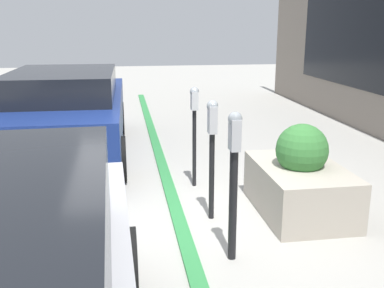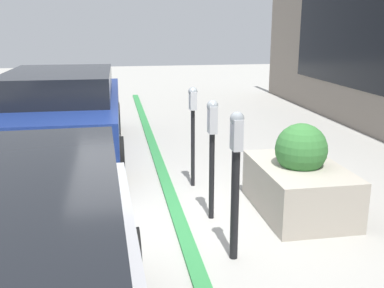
{
  "view_description": "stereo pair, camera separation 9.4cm",
  "coord_description": "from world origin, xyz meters",
  "px_view_note": "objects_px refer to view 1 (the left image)",
  "views": [
    {
      "loc": [
        -4.91,
        0.68,
        2.25
      ],
      "look_at": [
        0.0,
        -0.09,
        0.91
      ],
      "focal_mm": 42.0,
      "sensor_mm": 36.0,
      "label": 1
    },
    {
      "loc": [
        -4.9,
        0.78,
        2.25
      ],
      "look_at": [
        0.0,
        -0.09,
        0.91
      ],
      "focal_mm": 42.0,
      "sensor_mm": 36.0,
      "label": 2
    }
  ],
  "objects_px": {
    "parking_meter_nearest": "(234,170)",
    "parking_meter_second": "(212,139)",
    "parking_meter_middle": "(194,117)",
    "parked_car_middle": "(66,111)",
    "planter_box": "(300,181)"
  },
  "relations": [
    {
      "from": "parking_meter_second",
      "to": "parking_meter_middle",
      "type": "bearing_deg",
      "value": 1.06
    },
    {
      "from": "parking_meter_nearest",
      "to": "planter_box",
      "type": "height_order",
      "value": "parking_meter_nearest"
    },
    {
      "from": "parking_meter_nearest",
      "to": "parking_meter_middle",
      "type": "bearing_deg",
      "value": 0.95
    },
    {
      "from": "parking_meter_nearest",
      "to": "planter_box",
      "type": "xyz_separation_m",
      "value": [
        0.98,
        -1.08,
        -0.51
      ]
    },
    {
      "from": "parking_meter_middle",
      "to": "parked_car_middle",
      "type": "relative_size",
      "value": 0.3
    },
    {
      "from": "parking_meter_second",
      "to": "planter_box",
      "type": "bearing_deg",
      "value": -89.26
    },
    {
      "from": "parking_meter_middle",
      "to": "parked_car_middle",
      "type": "bearing_deg",
      "value": 46.52
    },
    {
      "from": "parking_meter_second",
      "to": "parking_meter_middle",
      "type": "height_order",
      "value": "parking_meter_second"
    },
    {
      "from": "parking_meter_second",
      "to": "parked_car_middle",
      "type": "height_order",
      "value": "parked_car_middle"
    },
    {
      "from": "parking_meter_middle",
      "to": "parked_car_middle",
      "type": "xyz_separation_m",
      "value": [
        1.83,
        1.93,
        -0.2
      ]
    },
    {
      "from": "parking_meter_nearest",
      "to": "parking_meter_middle",
      "type": "relative_size",
      "value": 1.04
    },
    {
      "from": "parking_meter_middle",
      "to": "parked_car_middle",
      "type": "distance_m",
      "value": 2.67
    },
    {
      "from": "parked_car_middle",
      "to": "parking_meter_second",
      "type": "bearing_deg",
      "value": -145.78
    },
    {
      "from": "parked_car_middle",
      "to": "parking_meter_nearest",
      "type": "bearing_deg",
      "value": -152.57
    },
    {
      "from": "parking_meter_nearest",
      "to": "parking_meter_second",
      "type": "bearing_deg",
      "value": 0.83
    }
  ]
}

